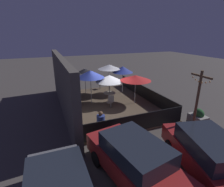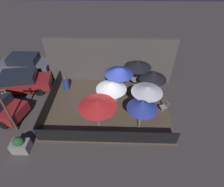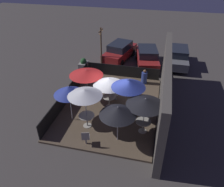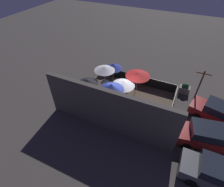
# 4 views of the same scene
# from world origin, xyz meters

# --- Properties ---
(ground_plane) EXTENTS (60.00, 60.00, 0.00)m
(ground_plane) POSITION_xyz_m (0.00, 0.00, 0.00)
(ground_plane) COLOR #423D3A
(patio_deck) EXTENTS (8.19, 5.96, 0.12)m
(patio_deck) POSITION_xyz_m (0.00, 0.00, 0.06)
(patio_deck) COLOR brown
(patio_deck) RESTS_ON ground_plane
(building_wall) EXTENTS (9.79, 0.36, 3.69)m
(building_wall) POSITION_xyz_m (0.00, 3.21, 1.84)
(building_wall) COLOR #4C4742
(building_wall) RESTS_ON ground_plane
(fence_front) EXTENTS (7.99, 0.05, 0.95)m
(fence_front) POSITION_xyz_m (0.00, -2.94, 0.59)
(fence_front) COLOR black
(fence_front) RESTS_ON patio_deck
(fence_side_left) EXTENTS (0.05, 5.76, 0.95)m
(fence_side_left) POSITION_xyz_m (-4.05, 0.00, 0.59)
(fence_side_left) COLOR black
(fence_side_left) RESTS_ON patio_deck
(patio_umbrella_0) EXTENTS (1.86, 1.86, 2.44)m
(patio_umbrella_0) POSITION_xyz_m (2.30, -0.84, 2.37)
(patio_umbrella_0) COLOR #B2B2B7
(patio_umbrella_0) RESTS_ON patio_deck
(patio_umbrella_1) EXTENTS (2.00, 2.00, 2.20)m
(patio_umbrella_1) POSITION_xyz_m (2.04, 2.29, 2.12)
(patio_umbrella_1) COLOR #B2B2B7
(patio_umbrella_1) RESTS_ON patio_deck
(patio_umbrella_2) EXTENTS (1.98, 1.98, 2.08)m
(patio_umbrella_2) POSITION_xyz_m (0.18, -0.06, 1.96)
(patio_umbrella_2) COLOR #B2B2B7
(patio_umbrella_2) RESTS_ON patio_deck
(patio_umbrella_3) EXTENTS (1.86, 1.86, 2.14)m
(patio_umbrella_3) POSITION_xyz_m (2.98, 1.06, 2.01)
(patio_umbrella_3) COLOR #B2B2B7
(patio_umbrella_3) RESTS_ON patio_deck
(patio_umbrella_4) EXTENTS (2.21, 2.21, 2.09)m
(patio_umbrella_4) POSITION_xyz_m (-0.54, -1.77, 2.02)
(patio_umbrella_4) COLOR #B2B2B7
(patio_umbrella_4) RESTS_ON patio_deck
(patio_umbrella_5) EXTENTS (1.71, 1.71, 2.29)m
(patio_umbrella_5) POSITION_xyz_m (1.94, -1.91, 2.15)
(patio_umbrella_5) COLOR #B2B2B7
(patio_umbrella_5) RESTS_ON patio_deck
(patio_umbrella_6) EXTENTS (1.98, 1.98, 2.44)m
(patio_umbrella_6) POSITION_xyz_m (0.67, 1.19, 2.30)
(patio_umbrella_6) COLOR #B2B2B7
(patio_umbrella_6) RESTS_ON patio_deck
(dining_table_0) EXTENTS (0.89, 0.89, 0.75)m
(dining_table_0) POSITION_xyz_m (2.30, -0.84, 0.72)
(dining_table_0) COLOR #9E998E
(dining_table_0) RESTS_ON patio_deck
(dining_table_1) EXTENTS (0.84, 0.84, 0.71)m
(dining_table_1) POSITION_xyz_m (2.04, 2.29, 0.68)
(dining_table_1) COLOR #9E998E
(dining_table_1) RESTS_ON patio_deck
(dining_table_2) EXTENTS (0.86, 0.86, 0.77)m
(dining_table_2) POSITION_xyz_m (0.18, -0.06, 0.73)
(dining_table_2) COLOR #9E998E
(dining_table_2) RESTS_ON patio_deck
(patio_chair_0) EXTENTS (0.50, 0.50, 0.91)m
(patio_chair_0) POSITION_xyz_m (3.71, -0.43, 0.61)
(patio_chair_0) COLOR gray
(patio_chair_0) RESTS_ON patio_deck
(patio_chair_1) EXTENTS (0.49, 0.49, 0.94)m
(patio_chair_1) POSITION_xyz_m (-0.71, 0.19, 0.63)
(patio_chair_1) COLOR gray
(patio_chair_1) RESTS_ON patio_deck
(patron_0) EXTENTS (0.47, 0.47, 1.13)m
(patron_0) POSITION_xyz_m (-3.36, 1.78, 0.61)
(patron_0) COLOR navy
(patron_0) RESTS_ON patio_deck
(planter_box) EXTENTS (0.96, 0.67, 1.06)m
(planter_box) POSITION_xyz_m (-4.69, -3.52, 0.47)
(planter_box) COLOR gray
(planter_box) RESTS_ON ground_plane
(light_post) EXTENTS (1.10, 0.12, 3.49)m
(light_post) POSITION_xyz_m (-5.59, -2.18, 1.97)
(light_post) COLOR brown
(light_post) RESTS_ON ground_plane
(parked_car_0) EXTENTS (4.61, 2.69, 1.62)m
(parked_car_0) POSITION_xyz_m (-7.55, -0.94, 0.85)
(parked_car_0) COLOR maroon
(parked_car_0) RESTS_ON ground_plane
(parked_car_1) EXTENTS (4.64, 2.47, 1.62)m
(parked_car_1) POSITION_xyz_m (-6.79, 1.66, 0.85)
(parked_car_1) COLOR maroon
(parked_car_1) RESTS_ON ground_plane
(parked_car_2) EXTENTS (4.31, 1.81, 1.62)m
(parked_car_2) POSITION_xyz_m (-7.49, 4.26, 0.85)
(parked_car_2) COLOR #5B5B60
(parked_car_2) RESTS_ON ground_plane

